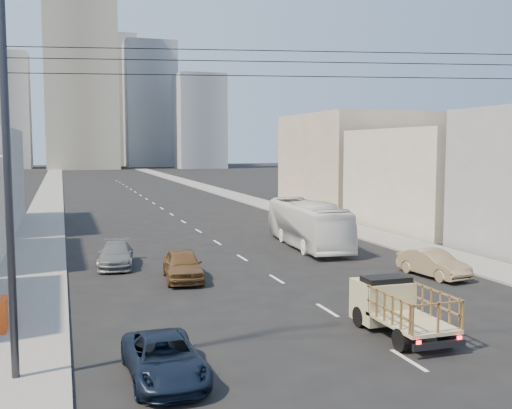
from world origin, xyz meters
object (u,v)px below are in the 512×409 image
flatbed_pickup (398,304)px  sedan_grey (116,255)px  sedan_tan (433,263)px  streetlamp_left (11,153)px  city_bus (308,224)px  sedan_brown (183,265)px  navy_pickup (164,358)px

flatbed_pickup → sedan_grey: flatbed_pickup is taller
sedan_tan → streetlamp_left: streetlamp_left is taller
city_bus → sedan_grey: bearing=-162.7°
city_bus → sedan_brown: city_bus is taller
flatbed_pickup → streetlamp_left: streetlamp_left is taller
flatbed_pickup → streetlamp_left: size_ratio=0.37×
sedan_tan → sedan_brown: bearing=157.2°
navy_pickup → sedan_grey: (0.08, 16.81, 0.05)m
navy_pickup → city_bus: size_ratio=0.41×
city_bus → sedan_tan: (2.51, -10.44, -0.83)m
navy_pickup → sedan_brown: bearing=75.5°
flatbed_pickup → streetlamp_left: bearing=-178.3°
streetlamp_left → sedan_brown: bearing=58.6°
flatbed_pickup → streetlamp_left: (-12.44, -0.38, 5.34)m
flatbed_pickup → sedan_grey: (-8.43, 15.28, -0.44)m
flatbed_pickup → navy_pickup: flatbed_pickup is taller
sedan_tan → sedan_grey: (-15.15, 7.60, -0.03)m
sedan_tan → streetlamp_left: size_ratio=0.35×
sedan_brown → sedan_tan: (12.27, -3.22, -0.08)m
sedan_tan → streetlamp_left: (-19.16, -8.06, 5.75)m
navy_pickup → sedan_brown: 12.78m
city_bus → streetlamp_left: bearing=-127.4°
navy_pickup → streetlamp_left: streetlamp_left is taller
sedan_grey → sedan_tan: bearing=-19.2°
city_bus → streetlamp_left: (-16.66, -18.50, 4.93)m
city_bus → sedan_grey: (-12.65, -2.84, -0.85)m
flatbed_pickup → navy_pickup: (-8.52, -1.53, -0.48)m
sedan_brown → streetlamp_left: 14.38m
flatbed_pickup → sedan_tan: size_ratio=1.06×
flatbed_pickup → sedan_grey: size_ratio=0.97×
streetlamp_left → sedan_tan: bearing=22.8°
city_bus → streetlamp_left: 25.38m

